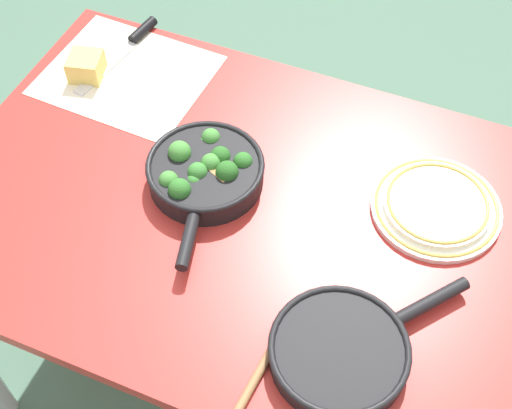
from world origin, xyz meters
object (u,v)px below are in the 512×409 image
grater_knife (128,45)px  cheese_block (86,66)px  skillet_broccoli (205,171)px  skillet_eggs (341,351)px  wooden_spoon (258,374)px  dinner_plate_stack (436,206)px

grater_knife → cheese_block: size_ratio=3.26×
cheese_block → skillet_broccoli: bearing=154.7°
skillet_eggs → grater_knife: (0.71, -0.55, -0.01)m
wooden_spoon → dinner_plate_stack: dinner_plate_stack is taller
grater_knife → dinner_plate_stack: size_ratio=1.13×
wooden_spoon → dinner_plate_stack: (-0.19, -0.45, 0.00)m
grater_knife → cheese_block: 0.13m
wooden_spoon → skillet_eggs: bearing=-48.8°
grater_knife → dinner_plate_stack: 0.80m
skillet_eggs → cheese_block: bearing=97.6°
grater_knife → dinner_plate_stack: bearing=85.0°
grater_knife → wooden_spoon: bearing=51.5°
wooden_spoon → grater_knife: bearing=47.6°
skillet_broccoli → wooden_spoon: 0.43m
wooden_spoon → cheese_block: 0.82m
skillet_broccoli → grater_knife: size_ratio=1.21×
cheese_block → dinner_plate_stack: bearing=175.1°
skillet_broccoli → dinner_plate_stack: 0.45m
skillet_eggs → skillet_broccoli: bearing=93.0°
skillet_broccoli → skillet_eggs: size_ratio=1.02×
skillet_broccoli → wooden_spoon: (-0.25, 0.34, -0.02)m
wooden_spoon → cheese_block: bearing=55.3°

